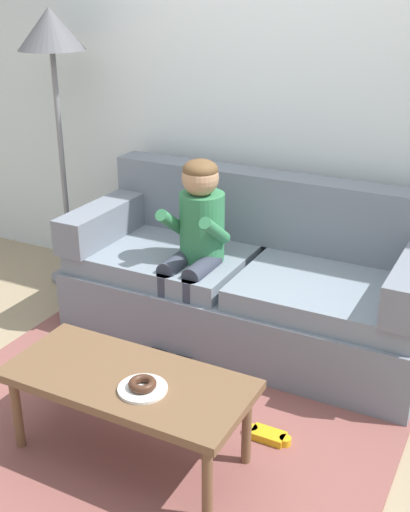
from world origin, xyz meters
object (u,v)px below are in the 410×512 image
object	(u,v)px
person_child	(196,236)
donut	(142,384)
toy_controller	(268,437)
floor_lamp	(52,49)
couch	(250,283)
coffee_table	(128,385)

from	to	relation	value
person_child	donut	xyz separation A→B (m)	(0.34, -1.12, -0.21)
toy_controller	floor_lamp	world-z (taller)	floor_lamp
couch	person_child	bearing A→B (deg)	-140.98
couch	person_child	xyz separation A→B (m)	(-0.25, -0.21, 0.33)
coffee_table	toy_controller	size ratio (longest dim) A/B	4.85
coffee_table	donut	bearing A→B (deg)	-26.11
person_child	toy_controller	distance (m)	1.20
coffee_table	floor_lamp	distance (m)	2.36
person_child	donut	distance (m)	1.19
person_child	floor_lamp	xyz separation A→B (m)	(-1.21, 0.34, 0.93)
couch	floor_lamp	world-z (taller)	floor_lamp
person_child	donut	world-z (taller)	person_child
coffee_table	toy_controller	bearing A→B (deg)	36.04
couch	donut	bearing A→B (deg)	-86.17
person_child	floor_lamp	distance (m)	1.57
couch	coffee_table	bearing A→B (deg)	-91.16
coffee_table	person_child	xyz separation A→B (m)	(-0.23, 1.06, 0.29)
coffee_table	person_child	size ratio (longest dim) A/B	0.99
couch	donut	world-z (taller)	couch
person_child	donut	size ratio (longest dim) A/B	9.18
couch	floor_lamp	xyz separation A→B (m)	(-1.47, 0.14, 1.26)
donut	floor_lamp	bearing A→B (deg)	136.80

